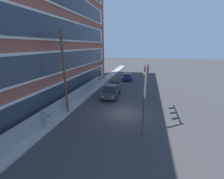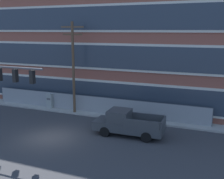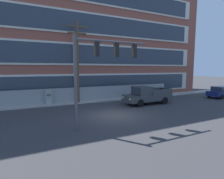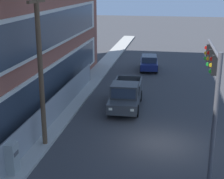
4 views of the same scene
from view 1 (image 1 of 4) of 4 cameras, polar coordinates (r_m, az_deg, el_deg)
The scene contains 8 objects.
ground_plane at distance 17.54m, azimuth 4.58°, elevation -9.00°, with size 160.00×160.00×0.00m, color #38383A.
sidewalk_building_side at distance 19.66m, azimuth -15.85°, elevation -6.45°, with size 80.00×1.84×0.16m, color #9E9B93.
chain_link_fence at distance 19.53m, azimuth -15.83°, elevation -3.95°, with size 22.80×0.06×1.81m.
traffic_signal_mast at distance 13.84m, azimuth 12.80°, elevation 2.91°, with size 5.18×0.43×6.02m.
pickup_truck_dark_grey at distance 22.64m, azimuth -0.17°, elevation -0.41°, with size 5.67×2.23×2.01m.
sedan_navy at distance 33.79m, azimuth 5.92°, elevation 4.92°, with size 4.32×2.04×1.56m.
utility_pole_near_corner at distance 16.87m, azimuth -17.78°, elevation 6.92°, with size 2.38×0.26×9.00m.
electrical_cabinet at distance 15.80m, azimuth -23.61°, elevation -10.12°, with size 0.63×0.49×1.66m.
Camera 1 is at (-15.66, -2.34, 7.54)m, focal length 24.00 mm.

